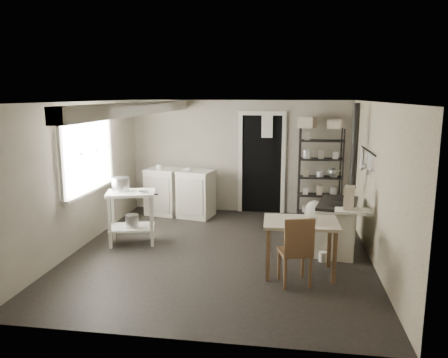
# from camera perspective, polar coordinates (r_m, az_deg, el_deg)

# --- Properties ---
(floor) EXTENTS (5.00, 5.00, 0.00)m
(floor) POSITION_cam_1_polar(r_m,az_deg,el_deg) (6.87, -0.38, -9.52)
(floor) COLOR black
(floor) RESTS_ON ground
(ceiling) EXTENTS (5.00, 5.00, 0.00)m
(ceiling) POSITION_cam_1_polar(r_m,az_deg,el_deg) (6.44, -0.41, 10.04)
(ceiling) COLOR silver
(ceiling) RESTS_ON wall_back
(wall_back) EXTENTS (4.50, 0.02, 2.30)m
(wall_back) POSITION_cam_1_polar(r_m,az_deg,el_deg) (9.00, 2.10, 2.93)
(wall_back) COLOR #A59D8D
(wall_back) RESTS_ON ground
(wall_front) EXTENTS (4.50, 0.02, 2.30)m
(wall_front) POSITION_cam_1_polar(r_m,az_deg,el_deg) (4.18, -5.79, -6.52)
(wall_front) COLOR #A59D8D
(wall_front) RESTS_ON ground
(wall_left) EXTENTS (0.02, 5.00, 2.30)m
(wall_left) POSITION_cam_1_polar(r_m,az_deg,el_deg) (7.25, -18.25, 0.45)
(wall_left) COLOR #A59D8D
(wall_left) RESTS_ON ground
(wall_right) EXTENTS (0.02, 5.00, 2.30)m
(wall_right) POSITION_cam_1_polar(r_m,az_deg,el_deg) (6.60, 19.30, -0.61)
(wall_right) COLOR #A59D8D
(wall_right) RESTS_ON ground
(window) EXTENTS (0.12, 1.76, 1.28)m
(window) POSITION_cam_1_polar(r_m,az_deg,el_deg) (7.36, -17.50, 3.40)
(window) COLOR silver
(window) RESTS_ON wall_left
(doorway) EXTENTS (0.96, 0.10, 2.08)m
(doorway) POSITION_cam_1_polar(r_m,az_deg,el_deg) (8.95, 4.93, 1.89)
(doorway) COLOR silver
(doorway) RESTS_ON ground
(ceiling_beam) EXTENTS (0.18, 5.00, 0.18)m
(ceiling_beam) POSITION_cam_1_polar(r_m,az_deg,el_deg) (6.73, -10.68, 9.04)
(ceiling_beam) COLOR silver
(ceiling_beam) RESTS_ON ceiling
(wallpaper_panel) EXTENTS (0.01, 5.00, 2.30)m
(wallpaper_panel) POSITION_cam_1_polar(r_m,az_deg,el_deg) (6.59, 19.22, -0.61)
(wallpaper_panel) COLOR beige
(wallpaper_panel) RESTS_ON wall_right
(utensil_rail) EXTENTS (0.06, 1.20, 0.44)m
(utensil_rail) POSITION_cam_1_polar(r_m,az_deg,el_deg) (7.11, 18.15, 3.52)
(utensil_rail) COLOR silver
(utensil_rail) RESTS_ON wall_right
(prep_table) EXTENTS (0.88, 0.72, 0.87)m
(prep_table) POSITION_cam_1_polar(r_m,az_deg,el_deg) (7.30, -11.95, -5.21)
(prep_table) COLOR silver
(prep_table) RESTS_ON ground
(stockpot) EXTENTS (0.34, 0.34, 0.30)m
(stockpot) POSITION_cam_1_polar(r_m,az_deg,el_deg) (7.27, -13.34, -0.96)
(stockpot) COLOR silver
(stockpot) RESTS_ON prep_table
(saucepan) EXTENTS (0.21, 0.21, 0.09)m
(saucepan) POSITION_cam_1_polar(r_m,az_deg,el_deg) (7.06, -10.46, -1.93)
(saucepan) COLOR silver
(saucepan) RESTS_ON prep_table
(bucket) EXTENTS (0.23, 0.23, 0.23)m
(bucket) POSITION_cam_1_polar(r_m,az_deg,el_deg) (7.25, -11.92, -5.45)
(bucket) COLOR silver
(bucket) RESTS_ON prep_table
(base_cabinets) EXTENTS (1.51, 0.86, 0.93)m
(base_cabinets) POSITION_cam_1_polar(r_m,az_deg,el_deg) (8.85, -5.78, -1.80)
(base_cabinets) COLOR beige
(base_cabinets) RESTS_ON ground
(mixing_bowl) EXTENTS (0.28, 0.28, 0.07)m
(mixing_bowl) POSITION_cam_1_polar(r_m,az_deg,el_deg) (8.63, -4.96, 1.23)
(mixing_bowl) COLOR silver
(mixing_bowl) RESTS_ON base_cabinets
(counter_cup) EXTENTS (0.16, 0.16, 0.10)m
(counter_cup) POSITION_cam_1_polar(r_m,az_deg,el_deg) (8.78, -8.50, 1.44)
(counter_cup) COLOR silver
(counter_cup) RESTS_ON base_cabinets
(shelf_rack) EXTENTS (0.85, 0.36, 1.78)m
(shelf_rack) POSITION_cam_1_polar(r_m,az_deg,el_deg) (8.67, 12.45, 1.04)
(shelf_rack) COLOR black
(shelf_rack) RESTS_ON ground
(shelf_jar) EXTENTS (0.12, 0.12, 0.20)m
(shelf_jar) POSITION_cam_1_polar(r_m,az_deg,el_deg) (8.56, 10.95, 3.83)
(shelf_jar) COLOR silver
(shelf_jar) RESTS_ON shelf_rack
(storage_box_a) EXTENTS (0.37, 0.35, 0.20)m
(storage_box_a) POSITION_cam_1_polar(r_m,az_deg,el_deg) (8.59, 10.86, 8.13)
(storage_box_a) COLOR beige
(storage_box_a) RESTS_ON shelf_rack
(storage_box_b) EXTENTS (0.30, 0.29, 0.16)m
(storage_box_b) POSITION_cam_1_polar(r_m,az_deg,el_deg) (8.52, 14.32, 7.83)
(storage_box_b) COLOR beige
(storage_box_b) RESTS_ON shelf_rack
(stove) EXTENTS (0.74, 1.08, 0.78)m
(stove) POSITION_cam_1_polar(r_m,az_deg,el_deg) (7.03, 14.52, -5.61)
(stove) COLOR beige
(stove) RESTS_ON ground
(stovepipe) EXTENTS (0.13, 0.13, 1.46)m
(stovepipe) POSITION_cam_1_polar(r_m,az_deg,el_deg) (7.28, 16.68, 4.08)
(stovepipe) COLOR black
(stovepipe) RESTS_ON stove
(side_ledge) EXTENTS (0.54, 0.32, 0.79)m
(side_ledge) POSITION_cam_1_polar(r_m,az_deg,el_deg) (6.58, 16.38, -6.94)
(side_ledge) COLOR silver
(side_ledge) RESTS_ON ground
(oats_box) EXTENTS (0.17, 0.24, 0.33)m
(oats_box) POSITION_cam_1_polar(r_m,az_deg,el_deg) (6.47, 16.04, -1.91)
(oats_box) COLOR beige
(oats_box) RESTS_ON side_ledge
(work_table) EXTENTS (1.00, 0.72, 0.75)m
(work_table) POSITION_cam_1_polar(r_m,az_deg,el_deg) (6.04, 9.89, -8.76)
(work_table) COLOR beige
(work_table) RESTS_ON ground
(table_cup) EXTENTS (0.12, 0.12, 0.09)m
(table_cup) POSITION_cam_1_polar(r_m,az_deg,el_deg) (5.83, 11.63, -5.18)
(table_cup) COLOR silver
(table_cup) RESTS_ON work_table
(chair) EXTENTS (0.47, 0.48, 0.92)m
(chair) POSITION_cam_1_polar(r_m,az_deg,el_deg) (5.70, 9.25, -8.86)
(chair) COLOR brown
(chair) RESTS_ON ground
(flour_sack) EXTENTS (0.46, 0.42, 0.45)m
(flour_sack) POSITION_cam_1_polar(r_m,az_deg,el_deg) (8.41, 11.72, -4.18)
(flour_sack) COLOR silver
(flour_sack) RESTS_ON ground
(floor_crock) EXTENTS (0.12, 0.12, 0.15)m
(floor_crock) POSITION_cam_1_polar(r_m,az_deg,el_deg) (6.64, 12.78, -9.85)
(floor_crock) COLOR silver
(floor_crock) RESTS_ON ground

